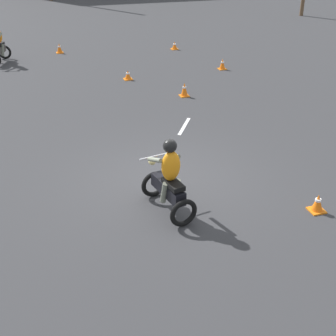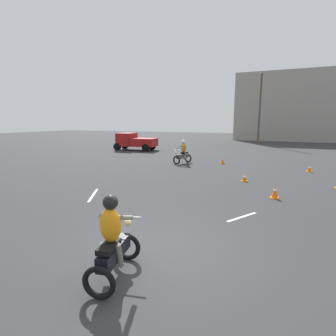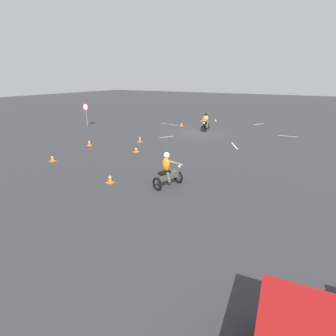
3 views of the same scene
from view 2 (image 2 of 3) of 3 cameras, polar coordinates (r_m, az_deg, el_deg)
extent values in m
plane|color=#333335|center=(6.35, -1.90, -17.53)|extent=(120.00, 120.00, 0.00)
torus|color=black|center=(5.92, -8.92, -16.58)|extent=(0.61, 0.22, 0.60)
torus|color=black|center=(4.89, -14.81, -23.04)|extent=(0.61, 0.22, 0.60)
cube|color=black|center=(5.29, -11.62, -17.45)|extent=(0.45, 1.13, 0.28)
cube|color=black|center=(5.01, -12.75, -16.32)|extent=(0.36, 0.60, 0.10)
cylinder|color=silver|center=(5.60, -9.30, -10.39)|extent=(0.69, 0.17, 0.04)
sphere|color=#F2E08C|center=(5.77, -8.77, -11.63)|extent=(0.19, 0.19, 0.16)
ellipsoid|color=orange|center=(4.94, -12.43, -12.09)|extent=(0.45, 0.35, 0.64)
cylinder|color=slate|center=(5.11, -8.96, -10.62)|extent=(0.20, 0.55, 0.27)
cylinder|color=slate|center=(5.26, -13.10, -10.15)|extent=(0.20, 0.55, 0.27)
cylinder|color=slate|center=(5.16, -10.58, -18.18)|extent=(0.17, 0.26, 0.51)
cylinder|color=slate|center=(5.26, -13.54, -17.68)|extent=(0.17, 0.26, 0.51)
sphere|color=black|center=(4.84, -12.42, -7.31)|extent=(0.33, 0.33, 0.28)
torus|color=black|center=(17.93, 1.86, 1.71)|extent=(0.60, 0.29, 0.60)
torus|color=black|center=(18.94, 4.39, 2.14)|extent=(0.60, 0.29, 0.60)
cube|color=#4C4742|center=(18.40, 3.17, 2.61)|extent=(0.58, 1.12, 0.28)
cube|color=black|center=(18.54, 3.60, 3.35)|extent=(0.42, 0.61, 0.10)
cylinder|color=silver|center=(17.88, 1.98, 3.95)|extent=(0.68, 0.26, 0.04)
sphere|color=#F2E08C|center=(17.80, 1.70, 3.34)|extent=(0.20, 0.20, 0.16)
ellipsoid|color=orange|center=(18.42, 3.42, 4.43)|extent=(0.47, 0.39, 0.64)
cylinder|color=slate|center=(18.31, 2.34, 4.57)|extent=(0.26, 0.55, 0.27)
cylinder|color=slate|center=(18.06, 3.32, 4.48)|extent=(0.26, 0.55, 0.27)
cylinder|color=slate|center=(18.56, 3.02, 2.68)|extent=(0.19, 0.27, 0.51)
cylinder|color=slate|center=(18.39, 3.70, 2.60)|extent=(0.19, 0.27, 0.51)
sphere|color=silver|center=(18.36, 3.35, 5.73)|extent=(0.35, 0.35, 0.28)
cylinder|color=black|center=(28.42, -9.34, 4.90)|extent=(0.78, 0.32, 0.76)
cylinder|color=black|center=(26.93, -10.99, 4.56)|extent=(0.78, 0.32, 0.76)
cylinder|color=black|center=(27.15, -3.49, 4.77)|extent=(0.78, 0.32, 0.76)
cylinder|color=black|center=(25.59, -4.87, 4.42)|extent=(0.78, 0.32, 0.76)
cube|color=maroon|center=(26.54, -5.28, 5.60)|extent=(2.57, 2.12, 0.80)
cube|color=maroon|center=(27.32, -8.98, 6.17)|extent=(1.78, 2.05, 1.30)
cube|color=black|center=(27.59, -10.21, 6.91)|extent=(0.28, 1.70, 0.56)
cube|color=orange|center=(17.55, 28.38, -0.66)|extent=(0.32, 0.32, 0.03)
cone|color=orange|center=(17.52, 28.43, -0.07)|extent=(0.24, 0.24, 0.33)
cylinder|color=white|center=(17.52, 28.45, 0.09)|extent=(0.13, 0.13, 0.05)
cube|color=orange|center=(18.71, 11.76, 0.97)|extent=(0.32, 0.32, 0.03)
cone|color=orange|center=(18.67, 11.78, 1.64)|extent=(0.24, 0.24, 0.41)
cylinder|color=white|center=(18.67, 11.79, 1.83)|extent=(0.13, 0.13, 0.05)
cube|color=orange|center=(11.03, 22.16, -6.02)|extent=(0.32, 0.32, 0.03)
cone|color=orange|center=(10.96, 22.24, -4.82)|extent=(0.24, 0.24, 0.45)
cylinder|color=white|center=(10.95, 22.27, -4.48)|extent=(0.13, 0.13, 0.05)
cube|color=orange|center=(13.53, 16.28, -2.74)|extent=(0.32, 0.32, 0.03)
cone|color=orange|center=(13.49, 16.32, -2.01)|extent=(0.24, 0.24, 0.33)
cylinder|color=white|center=(13.48, 16.33, -1.80)|extent=(0.13, 0.13, 0.05)
cube|color=silver|center=(8.62, 15.80, -10.21)|extent=(0.78, 1.20, 0.01)
cube|color=silver|center=(11.05, -16.00, -5.67)|extent=(1.00, 1.71, 0.01)
cylinder|color=brown|center=(35.29, 19.33, 11.92)|extent=(0.24, 0.24, 8.67)
cube|color=gray|center=(46.44, 30.18, 11.37)|extent=(23.81, 9.80, 9.95)
camera|label=1|loc=(7.04, -108.69, 16.94)|focal=50.00mm
camera|label=3|loc=(29.38, -0.42, 13.85)|focal=28.00mm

